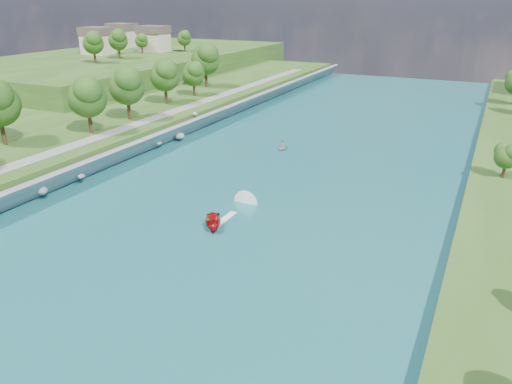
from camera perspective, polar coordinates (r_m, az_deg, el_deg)
The scene contains 10 objects.
ground at distance 57.12m, azimuth -8.56°, elevation -6.50°, with size 260.00×260.00×0.00m, color #2D5119.
river_water at distance 72.88m, azimuth 0.17°, elevation 0.13°, with size 55.00×240.00×0.10m, color #18585E.
berm_west at distance 103.18m, azimuth -25.89°, elevation 5.38°, with size 45.00×240.00×3.50m, color #2D5119.
ridge_west at distance 177.60m, azimuth -13.97°, elevation 13.72°, with size 60.00×120.00×9.00m, color #2D5119.
riprap_bank at distance 85.57m, azimuth -15.88°, elevation 3.81°, with size 4.29×236.00×4.30m.
riverside_path at distance 89.97m, azimuth -18.95°, elevation 5.47°, with size 3.00×200.00×0.10m, color gray.
ridge_houses at distance 184.48m, azimuth -14.76°, elevation 16.68°, with size 29.50×29.50×8.40m.
trees_ridge at distance 162.07m, azimuth -14.51°, elevation 16.28°, with size 14.57×42.97×10.22m.
motorboat at distance 62.35m, azimuth -4.21°, elevation -3.03°, with size 3.60×18.92×2.00m.
raft at distance 93.02m, azimuth 3.03°, elevation 5.15°, with size 2.88×3.63×1.63m.
Camera 1 is at (29.22, -41.28, 26.55)m, focal length 35.00 mm.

